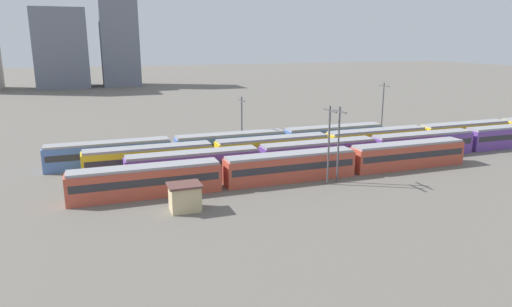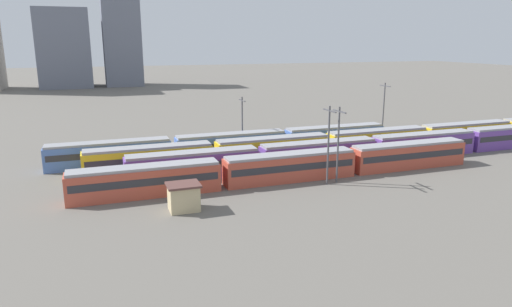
% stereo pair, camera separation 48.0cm
% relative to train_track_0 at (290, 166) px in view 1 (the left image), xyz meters
% --- Properties ---
extents(ground_plane, '(600.00, 600.00, 0.00)m').
position_rel_train_track_0_xyz_m(ground_plane, '(-14.47, 7.80, -1.90)').
color(ground_plane, '#666059').
extents(train_track_0, '(55.80, 3.06, 3.75)m').
position_rel_train_track_0_xyz_m(train_track_0, '(0.00, 0.00, 0.00)').
color(train_track_0, '#BC4C38').
rests_on(train_track_0, ground_plane).
extents(train_track_1, '(74.70, 3.06, 3.75)m').
position_rel_train_track_0_xyz_m(train_track_1, '(16.38, 5.20, 0.00)').
color(train_track_1, '#6B429E').
rests_on(train_track_1, ground_plane).
extents(train_track_2, '(93.60, 3.06, 3.75)m').
position_rel_train_track_0_xyz_m(train_track_2, '(20.59, 10.40, 0.00)').
color(train_track_2, yellow).
rests_on(train_track_2, ground_plane).
extents(train_track_3, '(55.80, 3.06, 3.75)m').
position_rel_train_track_0_xyz_m(train_track_3, '(-3.49, 15.60, 0.00)').
color(train_track_3, '#4C70BC').
rests_on(train_track_3, ground_plane).
extents(catenary_pole_0, '(0.24, 3.20, 10.25)m').
position_rel_train_track_0_xyz_m(catenary_pole_0, '(3.81, -3.30, 3.77)').
color(catenary_pole_0, '#4C4C51').
rests_on(catenary_pole_0, ground_plane).
extents(catenary_pole_1, '(0.24, 3.20, 9.12)m').
position_rel_train_track_0_xyz_m(catenary_pole_1, '(-0.60, 18.73, 3.19)').
color(catenary_pole_1, '#4C4C51').
rests_on(catenary_pole_1, ground_plane).
extents(catenary_pole_2, '(0.24, 3.20, 10.02)m').
position_rel_train_track_0_xyz_m(catenary_pole_2, '(5.45, -2.89, 3.65)').
color(catenary_pole_2, '#4C4C51').
rests_on(catenary_pole_2, ground_plane).
extents(catenary_pole_3, '(0.24, 3.20, 10.64)m').
position_rel_train_track_0_xyz_m(catenary_pole_3, '(27.33, 18.67, 3.97)').
color(catenary_pole_3, '#4C4C51').
rests_on(catenary_pole_3, ground_plane).
extents(signal_hut, '(3.60, 3.00, 3.04)m').
position_rel_train_track_0_xyz_m(signal_hut, '(-15.49, -6.36, -0.35)').
color(signal_hut, '#C6B284').
rests_on(signal_hut, ground_plane).
extents(distant_building_1, '(19.76, 19.93, 30.69)m').
position_rel_train_track_0_xyz_m(distant_building_1, '(-33.22, 147.94, 13.44)').
color(distant_building_1, slate).
rests_on(distant_building_1, ground_plane).
extents(distant_building_2, '(14.76, 15.86, 37.57)m').
position_rel_train_track_0_xyz_m(distant_building_2, '(-11.00, 147.94, 16.88)').
color(distant_building_2, slate).
rests_on(distant_building_2, ground_plane).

